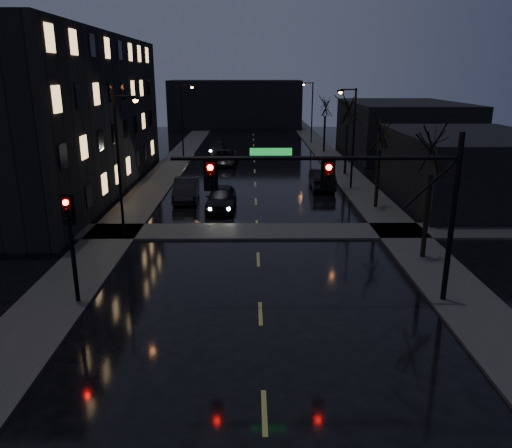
{
  "coord_description": "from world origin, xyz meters",
  "views": [
    {
      "loc": [
        -0.35,
        -9.82,
        9.09
      ],
      "look_at": [
        -0.16,
        9.64,
        3.2
      ],
      "focal_mm": 35.0,
      "sensor_mm": 36.0,
      "label": 1
    }
  ],
  "objects_px": {
    "oncoming_car_c": "(224,157)",
    "lead_car": "(322,178)",
    "oncoming_car_d": "(217,148)",
    "oncoming_car_b": "(186,189)",
    "oncoming_car_a": "(221,198)"
  },
  "relations": [
    {
      "from": "oncoming_car_a",
      "to": "lead_car",
      "type": "bearing_deg",
      "value": 41.47
    },
    {
      "from": "oncoming_car_a",
      "to": "oncoming_car_d",
      "type": "relative_size",
      "value": 1.06
    },
    {
      "from": "oncoming_car_b",
      "to": "lead_car",
      "type": "xyz_separation_m",
      "value": [
        10.65,
        3.87,
        0.02
      ]
    },
    {
      "from": "lead_car",
      "to": "oncoming_car_d",
      "type": "bearing_deg",
      "value": -60.81
    },
    {
      "from": "oncoming_car_a",
      "to": "oncoming_car_d",
      "type": "xyz_separation_m",
      "value": [
        -1.95,
        25.43,
        -0.16
      ]
    },
    {
      "from": "oncoming_car_b",
      "to": "oncoming_car_c",
      "type": "xyz_separation_m",
      "value": [
        2.09,
        15.05,
        -0.04
      ]
    },
    {
      "from": "oncoming_car_b",
      "to": "oncoming_car_a",
      "type": "bearing_deg",
      "value": -47.83
    },
    {
      "from": "lead_car",
      "to": "oncoming_car_b",
      "type": "bearing_deg",
      "value": 21.55
    },
    {
      "from": "oncoming_car_c",
      "to": "lead_car",
      "type": "relative_size",
      "value": 1.1
    },
    {
      "from": "oncoming_car_a",
      "to": "oncoming_car_b",
      "type": "height_order",
      "value": "oncoming_car_a"
    },
    {
      "from": "oncoming_car_c",
      "to": "lead_car",
      "type": "height_order",
      "value": "lead_car"
    },
    {
      "from": "oncoming_car_d",
      "to": "lead_car",
      "type": "relative_size",
      "value": 0.91
    },
    {
      "from": "oncoming_car_b",
      "to": "lead_car",
      "type": "height_order",
      "value": "lead_car"
    },
    {
      "from": "oncoming_car_d",
      "to": "lead_car",
      "type": "bearing_deg",
      "value": -62.11
    },
    {
      "from": "oncoming_car_c",
      "to": "oncoming_car_b",
      "type": "bearing_deg",
      "value": -96.07
    }
  ]
}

